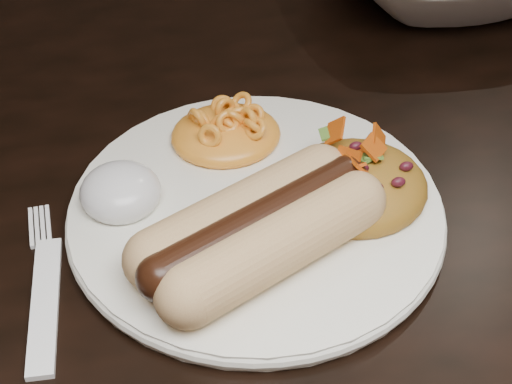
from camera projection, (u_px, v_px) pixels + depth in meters
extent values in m
cube|color=black|center=(279.00, 206.00, 0.54)|extent=(1.60, 0.90, 0.04)
cylinder|color=white|center=(256.00, 211.00, 0.49)|extent=(0.27, 0.27, 0.01)
cylinder|color=#D7B97B|center=(266.00, 249.00, 0.44)|extent=(0.12, 0.08, 0.04)
cylinder|color=#D7B97B|center=(252.00, 211.00, 0.46)|extent=(0.12, 0.08, 0.04)
cylinder|color=black|center=(259.00, 224.00, 0.44)|extent=(0.13, 0.08, 0.03)
ellipsoid|color=#FFA533|center=(226.00, 123.00, 0.53)|extent=(0.08, 0.07, 0.03)
ellipsoid|color=white|center=(119.00, 183.00, 0.48)|extent=(0.05, 0.05, 0.03)
ellipsoid|color=#D35710|center=(356.00, 180.00, 0.49)|extent=(0.09, 0.09, 0.04)
cube|color=white|center=(45.00, 304.00, 0.44)|extent=(0.04, 0.15, 0.00)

